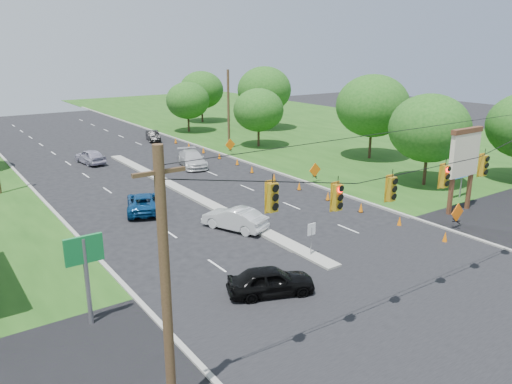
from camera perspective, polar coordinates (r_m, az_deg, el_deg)
ground at (r=25.16m, az=15.42°, el=-11.75°), size 160.00×160.00×0.00m
grass_right at (r=59.47m, az=19.49°, el=4.24°), size 40.00×160.00×0.06m
cross_street at (r=25.16m, az=15.42°, el=-11.75°), size 160.00×14.00×0.02m
curb_left at (r=45.91m, az=-24.25°, el=0.30°), size 0.25×110.00×0.16m
curb_right at (r=53.07m, az=-2.45°, el=3.79°), size 0.25×110.00×0.16m
median at (r=40.65m, az=-7.67°, el=-0.32°), size 1.00×34.00×0.18m
median_sign at (r=28.33m, az=6.36°, el=-4.70°), size 0.55×0.06×2.05m
signal_span at (r=22.66m, az=18.20°, el=-1.52°), size 25.60×0.32×9.00m
utility_pole_far_right at (r=57.73m, az=-3.16°, el=9.35°), size 0.28×0.28×9.00m
pylon_sign at (r=38.37m, az=22.70°, el=3.70°), size 5.90×2.30×6.12m
cone_0 at (r=32.75m, az=20.80°, el=-4.83°), size 0.32×0.32×0.70m
cone_1 at (r=34.67m, az=16.09°, el=-3.21°), size 0.32×0.32×0.70m
cone_2 at (r=36.83m, az=11.91°, el=-1.75°), size 0.32×0.32×0.70m
cone_3 at (r=39.18m, az=8.22°, el=-0.45°), size 0.32×0.32×0.70m
cone_4 at (r=41.69m, az=4.96°, el=0.70°), size 0.32×0.32×0.70m
cone_5 at (r=44.34m, az=2.08°, el=1.71°), size 0.32×0.32×0.70m
cone_6 at (r=47.10m, az=-0.47°, el=2.60°), size 0.32×0.32×0.70m
cone_7 at (r=50.26m, az=-2.16°, el=3.48°), size 0.32×0.32×0.70m
cone_8 at (r=53.17m, az=-4.20°, el=4.17°), size 0.32×0.32×0.70m
cone_9 at (r=56.15m, az=-6.03°, el=4.79°), size 0.32×0.32×0.70m
cone_10 at (r=59.19m, az=-7.68°, el=5.34°), size 0.32×0.32×0.70m
cone_11 at (r=62.27m, az=-9.17°, el=5.82°), size 0.32×0.32×0.70m
work_sign_0 at (r=35.08m, az=22.02°, el=-2.28°), size 1.27×0.58×1.37m
work_sign_1 at (r=43.87m, az=6.75°, el=2.44°), size 1.27×0.58×1.37m
work_sign_2 at (r=54.86m, az=-2.97°, el=5.37°), size 1.27×0.58×1.37m
tree_7 at (r=44.41m, az=19.19°, el=6.91°), size 6.72×6.72×7.84m
tree_8 at (r=53.67m, az=13.19°, el=9.57°), size 7.56×7.56×8.82m
tree_9 at (r=58.83m, az=0.30°, el=9.35°), size 5.88×5.88×6.86m
tree_10 at (r=71.42m, az=0.96°, el=11.61°), size 7.56×7.56×8.82m
tree_11 at (r=78.64m, az=-6.25°, el=11.51°), size 6.72×6.72×7.84m
tree_12 at (r=69.74m, az=-7.81°, el=10.32°), size 5.88×5.88×6.86m
black_sedan at (r=24.42m, az=1.72°, el=-10.12°), size 4.55×3.10×1.44m
white_sedan at (r=32.67m, az=-2.46°, el=-3.05°), size 3.14×4.71×1.47m
blue_pickup at (r=37.03m, az=-12.75°, el=-1.16°), size 3.92×5.43×1.37m
silver_car_far at (r=49.88m, az=-7.31°, el=3.76°), size 3.49×5.75×1.56m
silver_car_oncoming at (r=53.47m, az=-18.43°, el=3.88°), size 2.33×4.61×1.50m
dark_car_receding at (r=64.38m, az=-11.69°, el=6.30°), size 2.24×4.05×1.27m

